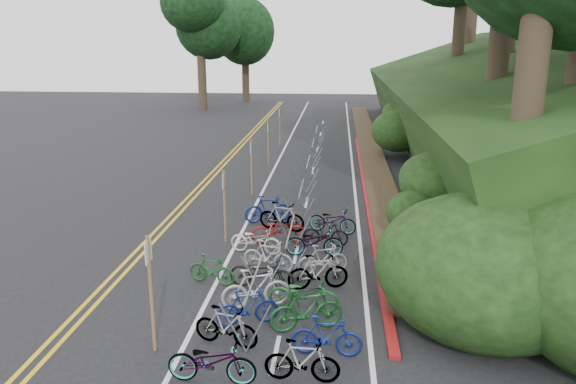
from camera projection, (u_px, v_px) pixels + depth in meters
name	position (u px, v px, depth m)	size (l,w,h in m)	color
ground	(165.00, 307.00, 14.52)	(120.00, 120.00, 0.00)	black
road_markings	(250.00, 200.00, 24.17)	(7.47, 80.00, 0.01)	gold
red_curb	(366.00, 191.00, 25.55)	(0.25, 28.00, 0.10)	maroon
embankment	(494.00, 117.00, 31.03)	(14.30, 48.14, 9.11)	black
bike_rack_front	(255.00, 290.00, 13.53)	(1.15, 2.97, 1.19)	gray
bike_racks_rest	(308.00, 167.00, 26.53)	(1.14, 23.00, 1.17)	gray
signpost_near	(151.00, 287.00, 12.10)	(0.08, 0.40, 2.71)	brown
signposts_rest	(261.00, 151.00, 27.55)	(0.08, 18.40, 2.50)	brown
bike_front	(212.00, 269.00, 15.81)	(1.44, 0.41, 0.86)	#144C1E
bike_valet	(285.00, 264.00, 16.05)	(3.52, 12.19, 1.09)	slate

